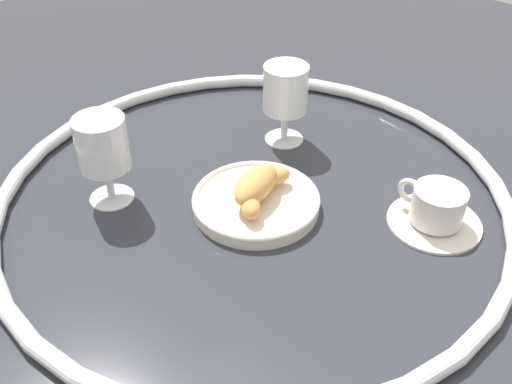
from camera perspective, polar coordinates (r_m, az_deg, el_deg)
ground_plane at (r=0.90m, az=-0.27°, el=-0.72°), size 2.20×2.20×0.00m
table_chrome_rim at (r=0.89m, az=-0.27°, el=-0.12°), size 0.78×0.78×0.02m
pastry_plate at (r=0.88m, az=0.00°, el=-0.92°), size 0.19×0.19×0.02m
croissant_large at (r=0.86m, az=0.19°, el=0.58°), size 0.13×0.08×0.04m
coffee_cup_near at (r=0.88m, az=17.12°, el=-1.63°), size 0.14×0.14×0.06m
juice_glass_left at (r=1.00m, az=2.89°, el=9.62°), size 0.08×0.08×0.14m
juice_glass_right at (r=0.88m, az=-14.67°, el=4.17°), size 0.08×0.08×0.14m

